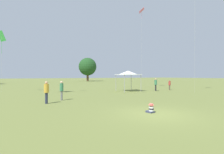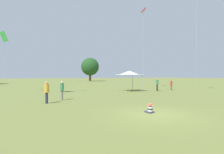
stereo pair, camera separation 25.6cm
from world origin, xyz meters
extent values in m
plane|color=olive|center=(0.00, 0.00, 0.00)|extent=(300.00, 300.00, 0.00)
cube|color=#383D56|center=(-0.01, 0.46, 0.05)|extent=(0.42, 0.49, 0.10)
cylinder|color=white|center=(0.01, 0.38, 0.24)|extent=(0.33, 0.33, 0.27)
cylinder|color=black|center=(0.01, 0.38, 0.24)|extent=(0.34, 0.34, 0.08)
sphere|color=#A37556|center=(0.01, 0.38, 0.46)|extent=(0.21, 0.21, 0.21)
cylinder|color=#E0665B|center=(0.01, 0.38, 0.46)|extent=(0.35, 0.35, 0.01)
cylinder|color=#E0665B|center=(0.01, 0.38, 0.51)|extent=(0.21, 0.21, 0.09)
cylinder|color=black|center=(10.57, 11.56, 0.44)|extent=(0.23, 0.23, 0.88)
cylinder|color=#387A51|center=(10.57, 11.56, 1.23)|extent=(0.41, 0.41, 0.70)
sphere|color=tan|center=(10.57, 11.56, 1.69)|extent=(0.24, 0.24, 0.24)
cylinder|color=slate|center=(-3.53, 8.19, 0.42)|extent=(0.25, 0.25, 0.84)
cylinder|color=#387A51|center=(-3.53, 8.19, 1.18)|extent=(0.45, 0.45, 0.67)
sphere|color=#DBAD89|center=(-3.53, 8.19, 1.61)|extent=(0.23, 0.23, 0.23)
cylinder|color=#282D42|center=(-4.98, 6.90, 0.43)|extent=(0.29, 0.29, 0.86)
cylinder|color=gold|center=(-4.98, 6.90, 1.20)|extent=(0.52, 0.52, 0.68)
sphere|color=tan|center=(-4.98, 6.90, 1.64)|extent=(0.23, 0.23, 0.23)
cylinder|color=brown|center=(13.50, 11.71, 0.37)|extent=(0.19, 0.19, 0.75)
cylinder|color=#B23833|center=(13.50, 11.71, 1.04)|extent=(0.34, 0.34, 0.59)
sphere|color=brown|center=(13.50, 11.71, 1.42)|extent=(0.20, 0.20, 0.20)
cube|color=white|center=(6.75, 13.00, 2.34)|extent=(3.03, 3.03, 0.08)
cone|color=white|center=(6.75, 13.00, 2.64)|extent=(2.88, 2.88, 0.51)
cylinder|color=#99999E|center=(5.55, 14.36, 1.15)|extent=(0.07, 0.07, 2.30)
cylinder|color=#99999E|center=(8.11, 14.20, 1.15)|extent=(0.07, 0.07, 2.30)
cylinder|color=#99999E|center=(5.38, 11.79, 1.15)|extent=(0.07, 0.07, 2.30)
cylinder|color=#99999E|center=(7.95, 11.63, 1.15)|extent=(0.07, 0.07, 2.30)
cube|color=pink|center=(12.33, 17.07, 13.74)|extent=(1.34, 1.37, 0.72)
cylinder|color=pink|center=(12.33, 17.07, 12.84)|extent=(0.02, 0.02, 1.03)
cylinder|color=#BCB7A8|center=(12.33, 17.07, 6.87)|extent=(0.01, 0.01, 13.73)
cylinder|color=#BCB7A8|center=(13.06, 7.09, 8.54)|extent=(0.01, 0.01, 17.07)
cube|color=green|center=(-8.83, 19.44, 7.39)|extent=(1.12, 1.45, 1.25)
cylinder|color=green|center=(-8.83, 19.44, 6.01)|extent=(0.02, 0.02, 1.81)
cylinder|color=#BCB7A8|center=(-8.83, 19.44, 3.70)|extent=(0.01, 0.01, 7.38)
cylinder|color=brown|center=(17.61, 58.45, 1.94)|extent=(0.87, 0.87, 3.88)
sphere|color=#1E471E|center=(17.61, 58.45, 5.82)|extent=(7.08, 7.08, 7.08)
camera|label=1|loc=(-6.95, -7.60, 2.20)|focal=28.00mm
camera|label=2|loc=(-6.72, -7.72, 2.20)|focal=28.00mm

